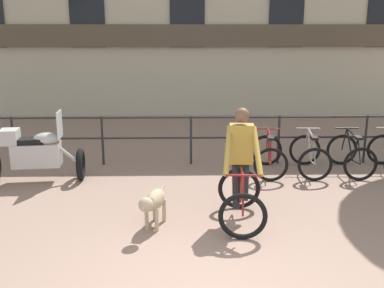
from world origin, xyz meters
name	(u,v)px	position (x,y,z in m)	size (l,w,h in m)	color
canal_railing	(191,132)	(0.00, 5.20, 0.71)	(15.05, 0.05, 1.05)	#232326
cyclist_with_bike	(241,172)	(0.69, 2.31, 0.76)	(0.77, 1.22, 1.70)	black
dog	(153,202)	(-0.61, 2.02, 0.40)	(0.40, 0.95, 0.59)	tan
parked_motorcycle	(36,153)	(-2.94, 4.13, 0.56)	(1.76, 0.78, 1.35)	black
parked_bicycle_near_lamp	(269,156)	(1.54, 4.54, 0.36)	(0.77, 1.17, 0.86)	black
parked_bicycle_mid_left	(310,156)	(2.38, 4.54, 0.36)	(0.75, 1.16, 0.86)	black
parked_bicycle_mid_right	(351,155)	(3.21, 4.54, 0.36)	(0.67, 1.12, 0.86)	black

